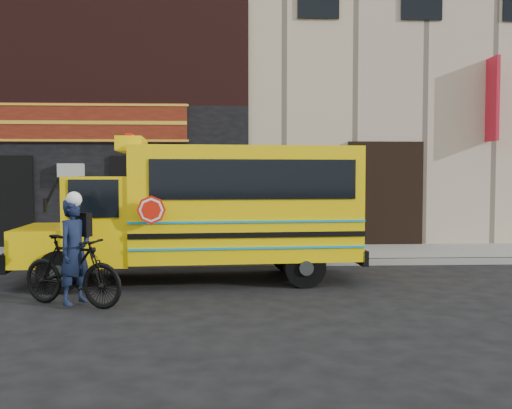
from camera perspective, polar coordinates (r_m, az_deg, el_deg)
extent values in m
plane|color=black|center=(11.20, 0.23, -8.25)|extent=(120.00, 120.00, 0.00)
cube|color=gray|center=(13.75, -0.33, -5.83)|extent=(40.00, 0.20, 0.15)
cube|color=gray|center=(15.23, -0.57, -4.97)|extent=(40.00, 3.00, 0.15)
cube|color=tan|center=(21.84, -1.23, 13.45)|extent=(20.00, 10.00, 12.00)
cube|color=black|center=(17.11, -17.77, 2.73)|extent=(10.00, 0.30, 4.00)
cube|color=black|center=(17.45, -17.96, 14.30)|extent=(10.00, 0.28, 3.00)
cube|color=#4F150B|center=(17.01, -18.00, 7.79)|extent=(6.50, 0.12, 1.10)
cube|color=black|center=(17.54, -23.55, 0.18)|extent=(1.30, 0.10, 2.50)
cube|color=black|center=(16.60, -11.85, 0.22)|extent=(1.30, 0.10, 2.50)
cube|color=#B51427|center=(17.94, 22.58, 9.70)|extent=(0.10, 0.70, 2.40)
cylinder|color=black|center=(11.17, -19.05, -6.37)|extent=(0.82, 0.34, 0.80)
cylinder|color=black|center=(13.01, -17.27, -5.03)|extent=(0.82, 0.34, 0.80)
cylinder|color=black|center=(11.15, 4.88, -6.23)|extent=(0.82, 0.34, 0.80)
cylinder|color=black|center=(12.99, 3.18, -4.91)|extent=(0.82, 0.34, 0.80)
cube|color=yellow|center=(12.14, -20.21, -3.75)|extent=(1.14, 2.07, 0.70)
cube|color=black|center=(12.31, -22.69, -4.88)|extent=(0.27, 2.05, 0.35)
cube|color=yellow|center=(11.88, -15.09, -1.38)|extent=(1.35, 2.18, 1.70)
cube|color=black|center=(11.95, -17.82, 0.52)|extent=(0.19, 1.80, 0.90)
cube|color=yellow|center=(11.79, -1.27, 0.25)|extent=(4.65, 2.51, 2.25)
cube|color=black|center=(12.32, 9.38, -4.67)|extent=(0.28, 2.20, 0.30)
cube|color=black|center=(10.69, -0.17, 2.54)|extent=(3.89, 0.32, 0.75)
cube|color=yellow|center=(11.79, -12.29, 5.82)|extent=(0.61, 1.63, 0.28)
cylinder|color=red|center=(10.46, -10.43, -0.54)|extent=(0.52, 0.07, 0.52)
cylinder|color=#39403C|center=(14.55, 8.46, 0.14)|extent=(0.06, 0.06, 2.94)
cube|color=#B51427|center=(14.46, 8.66, 3.76)|extent=(0.12, 0.25, 0.37)
cube|color=white|center=(14.46, 8.65, 1.94)|extent=(0.12, 0.25, 0.32)
imported|color=black|center=(10.00, -17.94, -6.32)|extent=(2.03, 1.33, 1.19)
imported|color=black|center=(9.91, -17.67, -4.75)|extent=(0.69, 0.76, 1.75)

